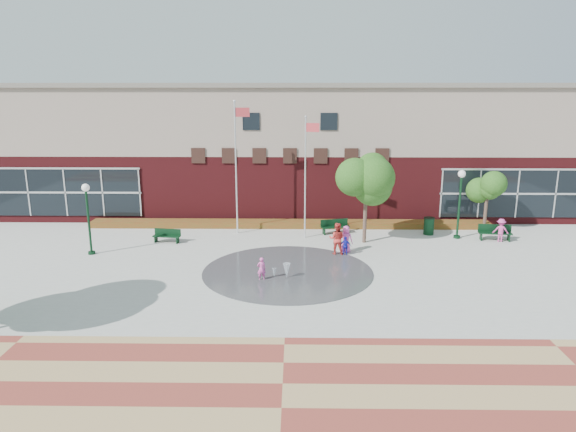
{
  "coord_description": "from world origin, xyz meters",
  "views": [
    {
      "loc": [
        0.37,
        -20.95,
        8.66
      ],
      "look_at": [
        0.0,
        4.0,
        2.6
      ],
      "focal_mm": 32.0,
      "sensor_mm": 36.0,
      "label": 1
    }
  ],
  "objects_px": {
    "flagpole_left": "(237,161)",
    "flagpole_right": "(306,171)",
    "child_splash": "(261,269)",
    "bench_left": "(167,238)",
    "trash_can": "(429,226)"
  },
  "relations": [
    {
      "from": "flagpole_right",
      "to": "bench_left",
      "type": "height_order",
      "value": "flagpole_right"
    },
    {
      "from": "bench_left",
      "to": "child_splash",
      "type": "distance_m",
      "value": 8.53
    },
    {
      "from": "flagpole_right",
      "to": "child_splash",
      "type": "relative_size",
      "value": 6.5
    },
    {
      "from": "flagpole_left",
      "to": "child_splash",
      "type": "relative_size",
      "value": 7.27
    },
    {
      "from": "flagpole_left",
      "to": "flagpole_right",
      "type": "bearing_deg",
      "value": -18.31
    },
    {
      "from": "flagpole_right",
      "to": "trash_can",
      "type": "height_order",
      "value": "flagpole_right"
    },
    {
      "from": "flagpole_left",
      "to": "flagpole_right",
      "type": "height_order",
      "value": "flagpole_left"
    },
    {
      "from": "bench_left",
      "to": "child_splash",
      "type": "height_order",
      "value": "child_splash"
    },
    {
      "from": "flagpole_left",
      "to": "child_splash",
      "type": "bearing_deg",
      "value": -81.8
    },
    {
      "from": "flagpole_right",
      "to": "bench_left",
      "type": "bearing_deg",
      "value": -152.3
    },
    {
      "from": "child_splash",
      "to": "flagpole_left",
      "type": "bearing_deg",
      "value": -88.84
    },
    {
      "from": "bench_left",
      "to": "trash_can",
      "type": "xyz_separation_m",
      "value": [
        15.85,
        2.0,
        0.29
      ]
    },
    {
      "from": "flagpole_right",
      "to": "trash_can",
      "type": "bearing_deg",
      "value": 25.84
    },
    {
      "from": "flagpole_right",
      "to": "bench_left",
      "type": "distance_m",
      "value": 9.1
    },
    {
      "from": "flagpole_right",
      "to": "child_splash",
      "type": "height_order",
      "value": "flagpole_right"
    }
  ]
}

